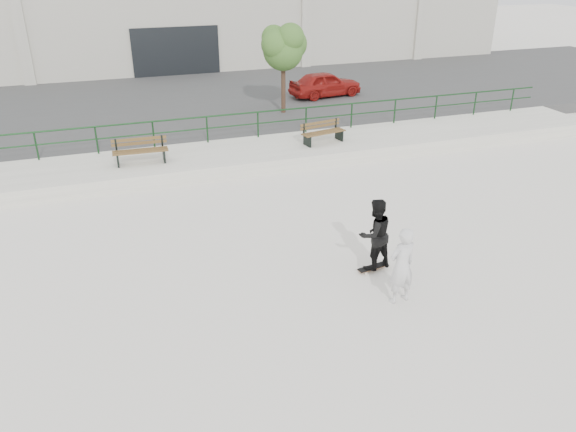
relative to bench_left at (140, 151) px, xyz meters
name	(u,v)px	position (x,y,z in m)	size (l,w,h in m)	color
ground	(352,298)	(3.64, -9.33, -0.92)	(120.00, 120.00, 0.00)	silver
ledge	(243,156)	(3.64, 0.17, -0.67)	(30.00, 3.00, 0.50)	silver
parking_strip	(198,103)	(3.64, 8.67, -0.67)	(60.00, 14.00, 0.50)	#3D3D3D
railing	(233,121)	(3.64, 1.47, 0.32)	(28.00, 0.06, 1.03)	#153919
bench_left	(140,151)	(0.00, 0.00, 0.00)	(1.88, 0.62, 0.86)	brown
bench_right	(323,132)	(6.75, 0.00, -0.03)	(1.81, 0.83, 0.80)	brown
tree	(284,45)	(6.80, 4.66, 2.50)	(2.19, 1.95, 3.90)	#492E24
red_car	(325,84)	(9.73, 6.86, 0.20)	(1.46, 3.64, 1.24)	maroon
skateboard	(372,268)	(4.64, -8.36, -0.85)	(0.80, 0.32, 0.09)	black
standing_skater	(375,234)	(4.64, -8.36, 0.07)	(0.88, 0.68, 1.80)	black
seated_skater	(402,266)	(4.58, -9.75, -0.01)	(0.66, 0.44, 1.82)	silver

